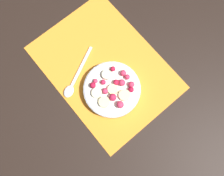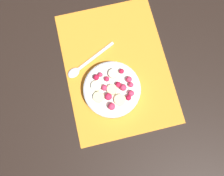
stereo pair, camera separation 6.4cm
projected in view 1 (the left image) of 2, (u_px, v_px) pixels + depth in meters
The scene contains 4 objects.
ground_plane at pixel (105, 68), 0.70m from camera, with size 3.00×3.00×0.00m, color black.
placemat at pixel (105, 67), 0.70m from camera, with size 0.45×0.33×0.01m.
fruit_bowl at pixel (112, 89), 0.66m from camera, with size 0.17×0.17×0.05m.
spoon at pixel (73, 82), 0.68m from camera, with size 0.10×0.17×0.01m.
Camera 1 is at (-0.18, 0.12, 0.67)m, focal length 35.00 mm.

